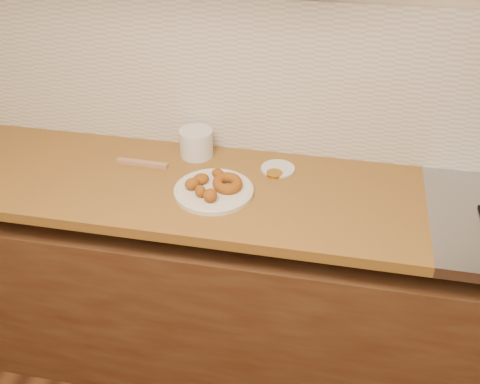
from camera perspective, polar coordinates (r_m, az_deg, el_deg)
name	(u,v)px	position (r m, az deg, el deg)	size (l,w,h in m)	color
wall_back	(300,42)	(2.09, 6.13, 14.94)	(4.00, 0.02, 2.70)	tan
base_cabinet	(278,297)	(2.34, 3.85, -10.62)	(3.60, 0.60, 0.77)	brown
butcher_block	(113,178)	(2.18, -12.79, 1.37)	(2.30, 0.62, 0.04)	brown
backsplash	(297,82)	(2.13, 5.86, 11.03)	(3.60, 0.02, 0.60)	beige
donut_plate	(214,191)	(2.00, -2.69, 0.11)	(0.29, 0.29, 0.02)	beige
ring_donut	(227,183)	(2.00, -1.30, 0.90)	(0.11, 0.11, 0.04)	#92510E
fried_dough_chunks	(204,185)	(1.99, -3.72, 0.70)	(0.14, 0.21, 0.05)	#92510E
plastic_tub	(196,143)	(2.22, -4.46, 4.99)	(0.13, 0.13, 0.11)	silver
tub_lid	(278,169)	(2.15, 3.87, 2.39)	(0.13, 0.13, 0.01)	silver
brass_jar_lid	(274,174)	(2.11, 3.52, 1.87)	(0.06, 0.06, 0.01)	#B27E24
wooden_utensil	(142,163)	(2.20, -9.91, 2.90)	(0.20, 0.02, 0.02)	#A17451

